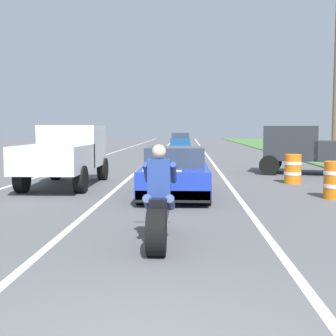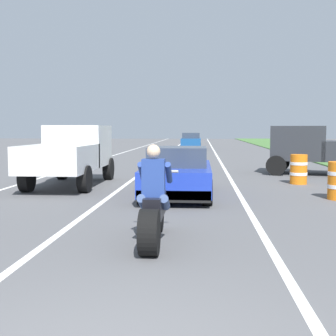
% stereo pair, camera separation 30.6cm
% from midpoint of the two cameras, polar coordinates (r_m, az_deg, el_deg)
% --- Properties ---
extents(lane_stripe_left_solid, '(0.14, 120.00, 0.01)m').
position_cam_midpoint_polar(lane_stripe_left_solid, '(23.84, -10.18, 0.53)').
color(lane_stripe_left_solid, white).
rests_on(lane_stripe_left_solid, ground).
extents(lane_stripe_right_solid, '(0.14, 120.00, 0.01)m').
position_cam_midpoint_polar(lane_stripe_right_solid, '(23.12, 7.37, 0.43)').
color(lane_stripe_right_solid, white).
rests_on(lane_stripe_right_solid, ground).
extents(lane_stripe_centre_dashed, '(0.14, 120.00, 0.01)m').
position_cam_midpoint_polar(lane_stripe_centre_dashed, '(23.20, -1.54, 0.48)').
color(lane_stripe_centre_dashed, white).
rests_on(lane_stripe_centre_dashed, ground).
extents(motorcycle_with_rider, '(0.70, 2.21, 1.62)m').
position_cam_midpoint_polar(motorcycle_with_rider, '(7.08, -0.63, -5.27)').
color(motorcycle_with_rider, black).
rests_on(motorcycle_with_rider, ground).
extents(sports_car_blue, '(1.84, 4.30, 1.37)m').
position_cam_midpoint_polar(sports_car_blue, '(12.31, 2.01, -0.68)').
color(sports_car_blue, '#1E38B2').
rests_on(sports_car_blue, ground).
extents(pickup_truck_left_lane_white, '(2.02, 4.80, 1.98)m').
position_cam_midpoint_polar(pickup_truck_left_lane_white, '(14.83, -11.82, 2.05)').
color(pickup_truck_left_lane_white, silver).
rests_on(pickup_truck_left_lane_white, ground).
extents(pickup_truck_right_shoulder_dark_grey, '(5.14, 3.14, 1.98)m').
position_cam_midpoint_polar(pickup_truck_right_shoulder_dark_grey, '(19.01, 19.76, 2.50)').
color(pickup_truck_right_shoulder_dark_grey, '#2D3035').
rests_on(pickup_truck_right_shoulder_dark_grey, ground).
extents(construction_barrel_mid, '(0.58, 0.58, 1.00)m').
position_cam_midpoint_polar(construction_barrel_mid, '(15.61, 17.05, -0.14)').
color(construction_barrel_mid, orange).
rests_on(construction_barrel_mid, ground).
extents(distant_car_far_ahead, '(1.80, 4.00, 1.50)m').
position_cam_midpoint_polar(distant_car_far_ahead, '(40.56, 3.21, 3.54)').
color(distant_car_far_ahead, '#194C8C').
rests_on(distant_car_far_ahead, ground).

